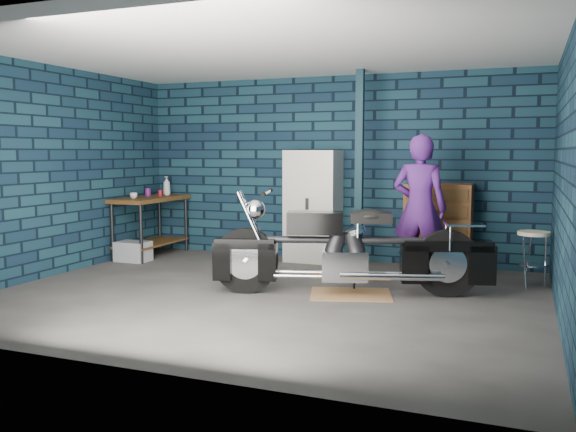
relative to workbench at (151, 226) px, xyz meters
name	(u,v)px	position (x,y,z in m)	size (l,w,h in m)	color
ground	(266,295)	(2.68, -1.75, -0.46)	(6.00, 6.00, 0.00)	#4F4D49
room_walls	(284,126)	(2.68, -1.20, 1.45)	(6.02, 5.01, 2.71)	#0F2133
support_post	(359,170)	(3.23, 0.20, 0.90)	(0.10, 0.10, 2.70)	#102A34
workbench	(151,226)	(0.00, 0.00, 0.00)	(0.60, 1.40, 0.91)	brown
drip_mat	(351,294)	(3.56, -1.38, -0.45)	(0.89, 0.67, 0.01)	olive
motorcycle	(351,243)	(3.56, -1.38, 0.13)	(2.65, 0.72, 1.17)	black
person	(420,208)	(4.14, -0.35, 0.45)	(0.66, 0.44, 1.81)	#522079
storage_bin	(133,251)	(0.02, -0.50, -0.31)	(0.47, 0.33, 0.29)	#9A9CA2
locker	(313,206)	(2.47, 0.48, 0.36)	(0.76, 0.54, 1.62)	silver
tool_chest	(438,227)	(4.26, 0.48, 0.13)	(0.88, 0.49, 1.17)	brown
shop_stool	(533,260)	(5.46, -0.25, -0.12)	(0.37, 0.37, 0.67)	beige
cup_a	(134,196)	(-0.06, -0.35, 0.50)	(0.11, 0.11, 0.09)	beige
mug_purple	(148,192)	(-0.15, 0.15, 0.52)	(0.09, 0.09, 0.12)	#671B6D
mug_red	(160,193)	(0.07, 0.17, 0.50)	(0.07, 0.07, 0.10)	maroon
bottle	(167,186)	(0.01, 0.45, 0.60)	(0.12, 0.12, 0.30)	#9A9CA2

